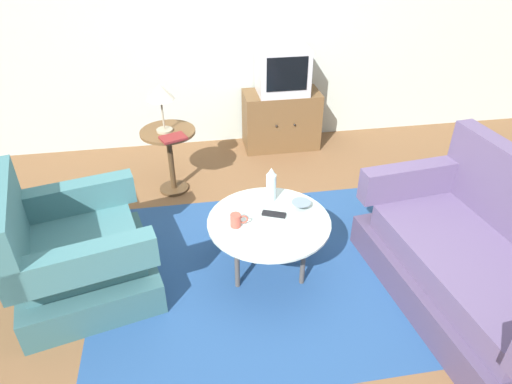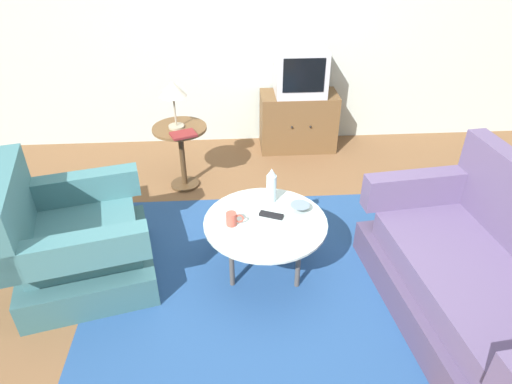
{
  "view_description": "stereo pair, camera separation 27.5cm",
  "coord_description": "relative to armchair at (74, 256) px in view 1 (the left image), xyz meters",
  "views": [
    {
      "loc": [
        -0.55,
        -2.24,
        2.32
      ],
      "look_at": [
        -0.09,
        0.44,
        0.55
      ],
      "focal_mm": 31.65,
      "sensor_mm": 36.0,
      "label": 1
    },
    {
      "loc": [
        -0.27,
        -2.27,
        2.32
      ],
      "look_at": [
        -0.09,
        0.44,
        0.55
      ],
      "focal_mm": 31.65,
      "sensor_mm": 36.0,
      "label": 2
    }
  ],
  "objects": [
    {
      "name": "ground_plane",
      "position": [
        1.37,
        -0.24,
        -0.31
      ],
      "size": [
        16.0,
        16.0,
        0.0
      ],
      "primitive_type": "plane",
      "color": "brown"
    },
    {
      "name": "back_wall",
      "position": [
        1.37,
        2.25,
        1.04
      ],
      "size": [
        9.0,
        0.12,
        2.7
      ],
      "primitive_type": "cube",
      "color": "#B2BCB2",
      "rests_on": "ground"
    },
    {
      "name": "area_rug",
      "position": [
        1.33,
        -0.04,
        -0.31
      ],
      "size": [
        2.51,
        1.98,
        0.0
      ],
      "primitive_type": "cube",
      "color": "navy",
      "rests_on": "ground"
    },
    {
      "name": "armchair",
      "position": [
        0.0,
        0.0,
        0.0
      ],
      "size": [
        1.07,
        1.08,
        0.91
      ],
      "rotation": [
        0.0,
        0.0,
        -1.33
      ],
      "color": "#325C60",
      "rests_on": "ground"
    },
    {
      "name": "couch",
      "position": [
        2.64,
        -0.57,
        0.0
      ],
      "size": [
        1.05,
        1.76,
        0.96
      ],
      "rotation": [
        0.0,
        0.0,
        1.68
      ],
      "color": "#4B3E5C",
      "rests_on": "ground"
    },
    {
      "name": "coffee_table",
      "position": [
        1.33,
        -0.04,
        0.13
      ],
      "size": [
        0.85,
        0.85,
        0.47
      ],
      "color": "#B2C6C1",
      "rests_on": "ground"
    },
    {
      "name": "side_table",
      "position": [
        0.66,
        1.22,
        0.13
      ],
      "size": [
        0.49,
        0.49,
        0.61
      ],
      "color": "brown",
      "rests_on": "ground"
    },
    {
      "name": "tv_stand",
      "position": [
        1.85,
        1.95,
        0.0
      ],
      "size": [
        0.81,
        0.43,
        0.62
      ],
      "color": "brown",
      "rests_on": "ground"
    },
    {
      "name": "television",
      "position": [
        1.85,
        1.96,
        0.54
      ],
      "size": [
        0.51,
        0.42,
        0.47
      ],
      "color": "#B7B7BC",
      "rests_on": "tv_stand"
    },
    {
      "name": "table_lamp",
      "position": [
        0.63,
        1.21,
        0.65
      ],
      "size": [
        0.23,
        0.23,
        0.43
      ],
      "color": "#9E937A",
      "rests_on": "side_table"
    },
    {
      "name": "vase",
      "position": [
        1.39,
        0.21,
        0.29
      ],
      "size": [
        0.07,
        0.07,
        0.27
      ],
      "color": "silver",
      "rests_on": "coffee_table"
    },
    {
      "name": "mug",
      "position": [
        1.1,
        -0.06,
        0.21
      ],
      "size": [
        0.12,
        0.07,
        0.09
      ],
      "color": "#B74C3D",
      "rests_on": "coffee_table"
    },
    {
      "name": "bowl",
      "position": [
        1.58,
        0.06,
        0.19
      ],
      "size": [
        0.14,
        0.14,
        0.05
      ],
      "color": "slate",
      "rests_on": "coffee_table"
    },
    {
      "name": "tv_remote_dark",
      "position": [
        1.38,
        0.01,
        0.17
      ],
      "size": [
        0.17,
        0.11,
        0.02
      ],
      "rotation": [
        0.0,
        0.0,
        2.75
      ],
      "color": "black",
      "rests_on": "coffee_table"
    },
    {
      "name": "book",
      "position": [
        0.71,
        1.04,
        0.32
      ],
      "size": [
        0.25,
        0.22,
        0.02
      ],
      "rotation": [
        0.0,
        0.0,
        0.38
      ],
      "color": "maroon",
      "rests_on": "side_table"
    }
  ]
}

